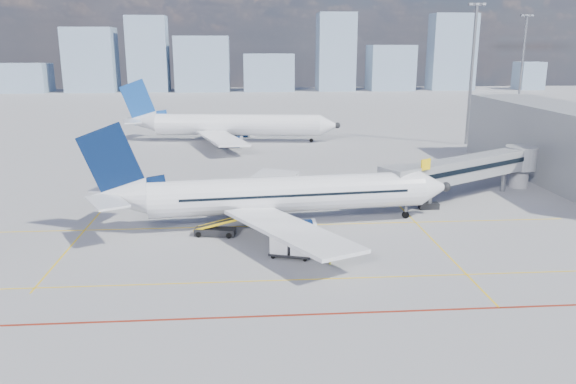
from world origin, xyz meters
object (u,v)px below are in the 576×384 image
(baggage_tug, at_px, (310,248))
(belt_loader, at_px, (217,230))
(cargo_dolly, at_px, (291,245))
(second_aircraft, at_px, (228,125))
(main_aircraft, at_px, (273,195))
(ramp_worker, at_px, (330,254))

(baggage_tug, xyz_separation_m, belt_loader, (-8.48, 5.87, -0.05))
(belt_loader, bearing_deg, cargo_dolly, -32.81)
(cargo_dolly, bearing_deg, second_aircraft, 113.62)
(second_aircraft, distance_m, belt_loader, 56.25)
(main_aircraft, relative_size, baggage_tug, 18.18)
(cargo_dolly, relative_size, belt_loader, 0.69)
(baggage_tug, bearing_deg, ramp_worker, -63.99)
(cargo_dolly, distance_m, ramp_worker, 3.70)
(main_aircraft, relative_size, ramp_worker, 22.57)
(belt_loader, distance_m, ramp_worker, 12.84)
(belt_loader, bearing_deg, baggage_tug, -24.39)
(second_aircraft, bearing_deg, cargo_dolly, -76.23)
(belt_loader, bearing_deg, second_aircraft, 100.49)
(baggage_tug, height_order, belt_loader, belt_loader)
(main_aircraft, distance_m, ramp_worker, 11.90)
(second_aircraft, relative_size, cargo_dolly, 10.61)
(cargo_dolly, relative_size, ramp_worker, 2.37)
(second_aircraft, distance_m, cargo_dolly, 62.91)
(second_aircraft, relative_size, ramp_worker, 25.19)
(second_aircraft, bearing_deg, baggage_tug, -74.60)
(main_aircraft, height_order, baggage_tug, main_aircraft)
(cargo_dolly, bearing_deg, belt_loader, 154.19)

